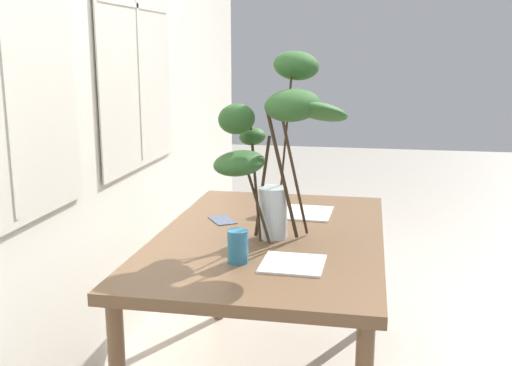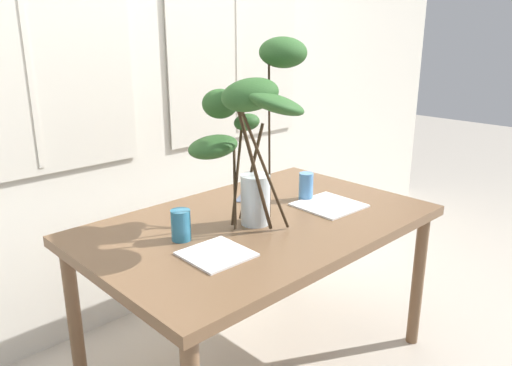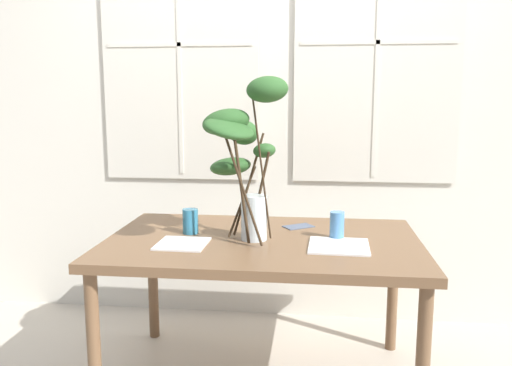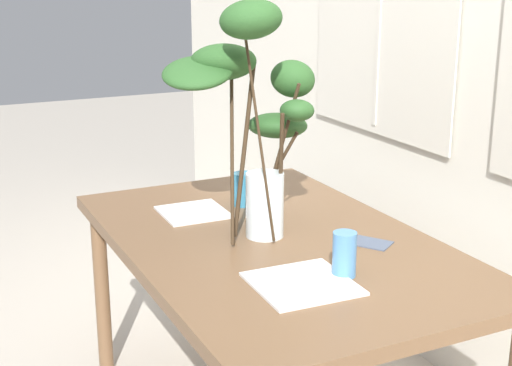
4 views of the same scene
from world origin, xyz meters
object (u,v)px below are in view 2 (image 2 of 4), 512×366
(dining_table, at_px, (259,235))
(drinking_glass_blue_right, at_px, (306,186))
(vase_with_branches, at_px, (250,121))
(drinking_glass_blue_left, at_px, (181,225))
(plate_square_left, at_px, (216,254))
(plate_square_right, at_px, (329,205))

(dining_table, bearing_deg, drinking_glass_blue_right, 6.56)
(dining_table, distance_m, vase_with_branches, 0.52)
(drinking_glass_blue_left, distance_m, plate_square_left, 0.21)
(drinking_glass_blue_left, height_order, plate_square_left, drinking_glass_blue_left)
(plate_square_left, bearing_deg, vase_with_branches, 21.13)
(plate_square_left, xyz_separation_m, plate_square_right, (0.70, 0.04, 0.00))
(plate_square_left, height_order, plate_square_right, same)
(dining_table, relative_size, drinking_glass_blue_right, 11.34)
(drinking_glass_blue_right, bearing_deg, dining_table, -173.44)
(vase_with_branches, bearing_deg, drinking_glass_blue_right, 10.17)
(dining_table, distance_m, drinking_glass_blue_left, 0.39)
(plate_square_right, bearing_deg, vase_with_branches, 172.47)
(drinking_glass_blue_left, height_order, plate_square_right, drinking_glass_blue_left)
(drinking_glass_blue_right, bearing_deg, plate_square_left, -165.56)
(plate_square_left, relative_size, plate_square_right, 0.84)
(drinking_glass_blue_right, xyz_separation_m, plate_square_left, (-0.70, -0.18, -0.06))
(plate_square_right, bearing_deg, plate_square_left, -176.46)
(vase_with_branches, distance_m, plate_square_right, 0.62)
(plate_square_right, bearing_deg, drinking_glass_blue_right, 91.92)
(drinking_glass_blue_left, height_order, drinking_glass_blue_right, drinking_glass_blue_right)
(dining_table, distance_m, drinking_glass_blue_right, 0.37)
(drinking_glass_blue_left, distance_m, plate_square_right, 0.73)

